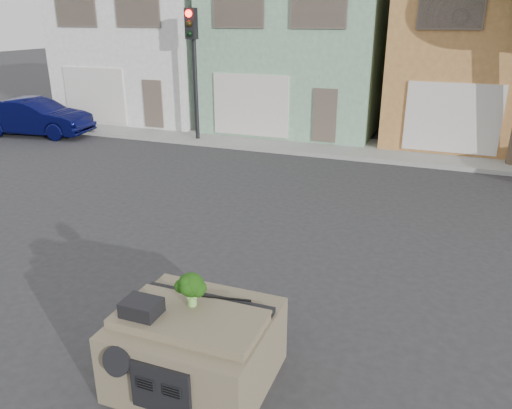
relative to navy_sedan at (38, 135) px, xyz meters
The scene contains 11 objects.
ground_plane 15.75m from the navy_sedan, 31.43° to the right, with size 120.00×120.00×0.00m, color #303033.
sidewalk 13.63m from the navy_sedan, ahead, with size 40.00×3.00×0.15m, color gray.
townhouse_white 7.73m from the navy_sedan, 68.82° to the left, with size 7.20×8.20×7.55m, color white.
townhouse_mint 12.35m from the navy_sedan, 32.33° to the left, with size 7.20×8.20×7.55m, color #7FAD8B.
townhouse_tan 18.92m from the navy_sedan, 19.83° to the left, with size 7.20×8.20×7.55m, color #B27A41.
navy_sedan is the anchor object (origin of this frame).
traffic_signal 7.50m from the navy_sedan, 10.52° to the left, with size 0.40×0.40×5.10m, color black.
car_dashboard 17.51m from the navy_sedan, 39.84° to the right, with size 2.00×1.80×1.12m, color #6D614A.
instrument_hump 17.33m from the navy_sedan, 41.96° to the right, with size 0.48×0.38×0.20m, color black.
wiper_arm 17.51m from the navy_sedan, 38.30° to the right, with size 0.70×0.03×0.02m, color black.
broccoli 17.44m from the navy_sedan, 39.81° to the right, with size 0.40×0.40×0.48m, color #13350A.
Camera 1 is at (2.78, -7.99, 4.72)m, focal length 35.00 mm.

